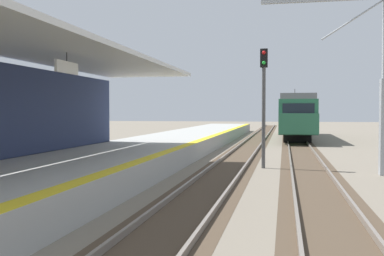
# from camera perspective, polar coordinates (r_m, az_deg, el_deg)

# --- Properties ---
(station_platform) EXTENTS (5.00, 80.00, 0.91)m
(station_platform) POSITION_cam_1_polar(r_m,az_deg,el_deg) (19.83, -8.68, -3.84)
(station_platform) COLOR #A8A8A3
(station_platform) RESTS_ON ground
(track_pair_nearest_platform) EXTENTS (2.34, 120.00, 0.16)m
(track_pair_nearest_platform) POSITION_cam_1_polar(r_m,az_deg,el_deg) (22.78, 5.34, -4.07)
(track_pair_nearest_platform) COLOR #4C3D2D
(track_pair_nearest_platform) RESTS_ON ground
(track_pair_middle) EXTENTS (2.34, 120.00, 0.16)m
(track_pair_middle) POSITION_cam_1_polar(r_m,az_deg,el_deg) (22.68, 13.93, -4.15)
(track_pair_middle) COLOR #4C3D2D
(track_pair_middle) RESTS_ON ground
(approaching_train) EXTENTS (2.93, 19.60, 4.76)m
(approaching_train) POSITION_cam_1_polar(r_m,az_deg,el_deg) (43.55, 12.74, 1.62)
(approaching_train) COLOR #286647
(approaching_train) RESTS_ON ground
(rail_signal_post) EXTENTS (0.32, 0.34, 5.20)m
(rail_signal_post) POSITION_cam_1_polar(r_m,az_deg,el_deg) (20.26, 8.89, 4.05)
(rail_signal_post) COLOR #4C4C4C
(rail_signal_post) RESTS_ON ground
(catenary_pylon_far_side) EXTENTS (5.00, 0.40, 7.50)m
(catenary_pylon_far_side) POSITION_cam_1_polar(r_m,az_deg,el_deg) (19.27, 22.05, 5.24)
(catenary_pylon_far_side) COLOR #9EA3A8
(catenary_pylon_far_side) RESTS_ON ground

